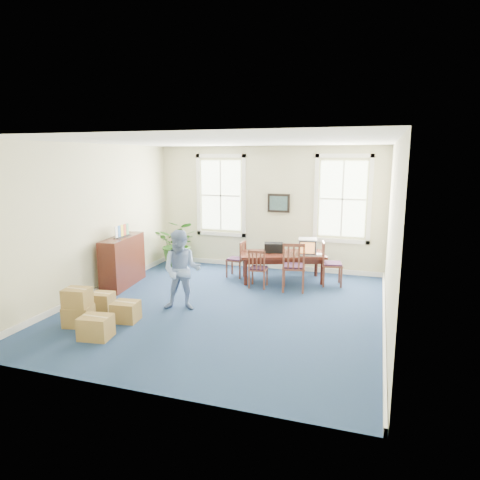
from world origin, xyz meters
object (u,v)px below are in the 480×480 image
(crt_tv, at_px, (308,247))
(chair_near_left, at_px, (258,268))
(conference_table, at_px, (282,267))
(credenza, at_px, (123,260))
(cardboard_boxes, at_px, (90,306))
(man, at_px, (182,270))
(potted_plant, at_px, (178,243))

(crt_tv, distance_m, chair_near_left, 1.29)
(crt_tv, bearing_deg, conference_table, 175.40)
(credenza, bearing_deg, chair_near_left, 8.66)
(cardboard_boxes, bearing_deg, man, 45.66)
(credenza, height_order, cardboard_boxes, credenza)
(crt_tv, xyz_separation_m, credenza, (-3.98, -1.56, -0.27))
(conference_table, xyz_separation_m, man, (-1.41, -2.54, 0.44))
(man, bearing_deg, crt_tv, 38.46)
(man, height_order, cardboard_boxes, man)
(conference_table, height_order, cardboard_boxes, cardboard_boxes)
(man, distance_m, cardboard_boxes, 1.77)
(credenza, relative_size, cardboard_boxes, 1.20)
(man, xyz_separation_m, credenza, (-1.99, 1.02, -0.19))
(potted_plant, bearing_deg, conference_table, -9.29)
(man, distance_m, potted_plant, 3.40)
(crt_tv, xyz_separation_m, chair_near_left, (-0.99, -0.72, -0.42))
(credenza, distance_m, cardboard_boxes, 2.39)
(chair_near_left, bearing_deg, conference_table, -124.24)
(chair_near_left, relative_size, credenza, 0.59)
(chair_near_left, bearing_deg, potted_plant, -27.60)
(chair_near_left, xyz_separation_m, cardboard_boxes, (-2.21, -3.09, -0.09))
(credenza, bearing_deg, potted_plant, 70.96)
(chair_near_left, xyz_separation_m, man, (-1.01, -1.86, 0.34))
(man, bearing_deg, cardboard_boxes, -148.19)
(conference_table, bearing_deg, crt_tv, -15.11)
(conference_table, distance_m, cardboard_boxes, 4.58)
(conference_table, xyz_separation_m, potted_plant, (-2.97, 0.49, 0.30))
(cardboard_boxes, bearing_deg, chair_near_left, 54.48)
(potted_plant, relative_size, cardboard_boxes, 1.02)
(man, xyz_separation_m, cardboard_boxes, (-1.20, -1.23, -0.42))
(man, bearing_deg, conference_table, 47.08)
(man, xyz_separation_m, potted_plant, (-1.56, 3.02, -0.15))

